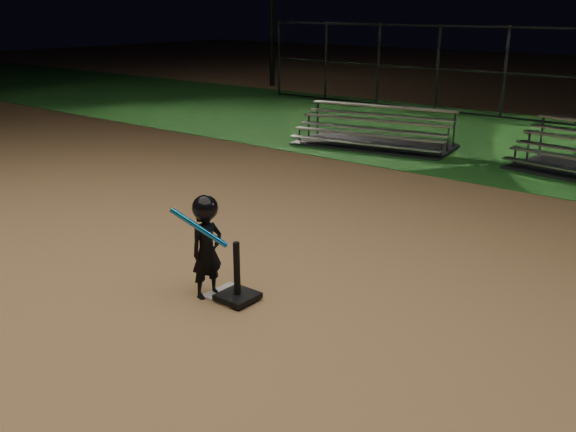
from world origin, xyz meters
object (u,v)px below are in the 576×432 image
Objects in this scene: home_plate at (230,295)px; child_batter at (206,244)px; batting_tee at (237,290)px; bleacher_left at (374,139)px.

child_batter reaches higher than home_plate.
home_plate is 0.20m from batting_tee.
batting_tee is at bearing -62.43° from child_batter.
bleacher_left is at bearing 110.39° from home_plate.
child_batter is 8.22m from bleacher_left.
batting_tee is at bearing -17.80° from home_plate.
home_plate is 0.12× the size of bleacher_left.
batting_tee is (0.15, -0.05, 0.12)m from home_plate.
bleacher_left reaches higher than home_plate.
child_batter is 0.31× the size of bleacher_left.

